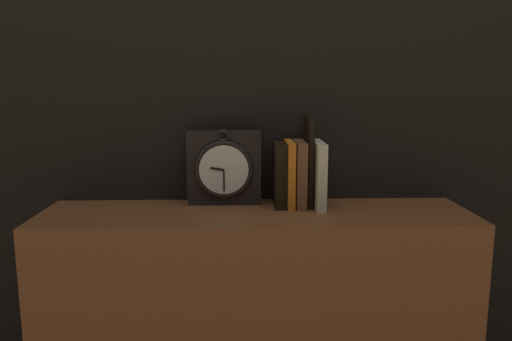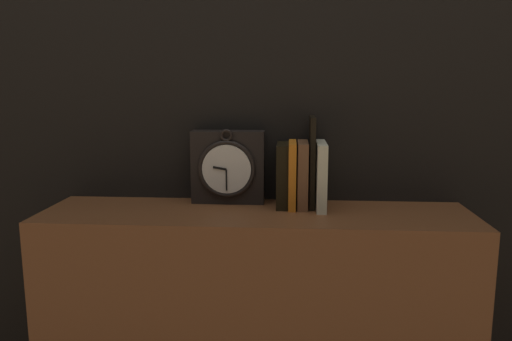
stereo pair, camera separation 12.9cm
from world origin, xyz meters
TOP-DOWN VIEW (x-y plane):
  - bookshelf at (0.00, 0.00)m, footprint 1.13×0.29m
  - clock at (-0.09, 0.10)m, footprint 0.20×0.08m
  - book_slot0_black at (0.07, 0.07)m, footprint 0.03×0.12m
  - book_slot1_orange at (0.09, 0.07)m, footprint 0.02×0.13m
  - book_slot2_brown at (0.12, 0.07)m, footprint 0.03×0.13m
  - book_slot3_black at (0.15, 0.08)m, footprint 0.01×0.12m
  - book_slot4_cream at (0.17, 0.06)m, footprint 0.03×0.15m

SIDE VIEW (x-z plane):
  - bookshelf at x=0.00m, z-range 0.00..0.73m
  - book_slot0_black at x=0.07m, z-range 0.73..0.90m
  - book_slot2_brown at x=0.12m, z-range 0.73..0.90m
  - book_slot1_orange at x=0.09m, z-range 0.73..0.90m
  - book_slot4_cream at x=0.17m, z-range 0.73..0.90m
  - clock at x=-0.09m, z-range 0.72..0.93m
  - book_slot3_black at x=0.15m, z-range 0.73..0.97m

